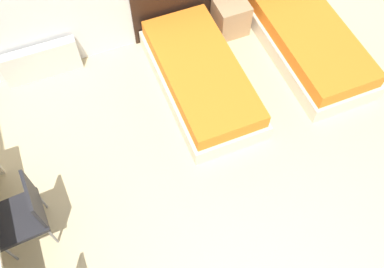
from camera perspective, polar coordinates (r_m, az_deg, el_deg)
The scene contains 5 objects.
bed_near_window at distance 5.16m, azimuth 1.21°, elevation 7.51°, with size 0.93×1.94×0.42m.
bed_near_door at distance 5.72m, azimuth 15.37°, elevation 11.61°, with size 0.93×1.94×0.42m.
nightstand at distance 5.83m, azimuth 5.19°, elevation 15.31°, with size 0.41×0.40×0.46m.
radiator at distance 5.58m, azimuth -19.45°, elevation 9.00°, with size 0.93×0.12×0.48m.
chair_near_laptop at distance 4.33m, azimuth -21.49°, elevation -9.80°, with size 0.49×0.49×0.87m.
Camera 1 is at (-0.82, 0.27, 4.26)m, focal length 40.00 mm.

